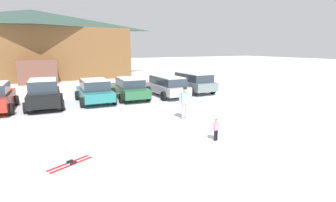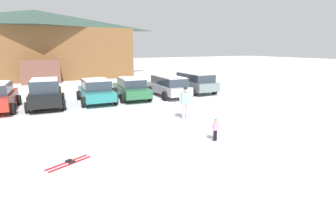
{
  "view_description": "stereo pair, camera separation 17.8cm",
  "coord_description": "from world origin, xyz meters",
  "px_view_note": "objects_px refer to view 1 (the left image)",
  "views": [
    {
      "loc": [
        -4.35,
        -5.4,
        3.63
      ],
      "look_at": [
        1.34,
        5.19,
        1.15
      ],
      "focal_mm": 28.0,
      "sensor_mm": 36.0,
      "label": 1
    },
    {
      "loc": [
        -4.19,
        -5.49,
        3.63
      ],
      "look_at": [
        1.34,
        5.19,
        1.15
      ],
      "focal_mm": 28.0,
      "sensor_mm": 36.0,
      "label": 2
    }
  ],
  "objects_px": {
    "parked_teal_hatchback": "(95,91)",
    "parked_green_coupe": "(130,88)",
    "skier_adult_in_blue_parka": "(185,101)",
    "pair_of_skis": "(71,163)",
    "parked_silver_wagon": "(167,85)",
    "parked_grey_wagon": "(193,82)",
    "skier_child_in_pink_snowsuit": "(216,128)",
    "parked_black_sedan": "(44,93)",
    "ski_lodge": "(34,44)"
  },
  "relations": [
    {
      "from": "parked_teal_hatchback",
      "to": "parked_green_coupe",
      "type": "distance_m",
      "value": 2.52
    },
    {
      "from": "skier_adult_in_blue_parka",
      "to": "pair_of_skis",
      "type": "height_order",
      "value": "skier_adult_in_blue_parka"
    },
    {
      "from": "parked_teal_hatchback",
      "to": "parked_silver_wagon",
      "type": "distance_m",
      "value": 5.28
    },
    {
      "from": "parked_grey_wagon",
      "to": "skier_child_in_pink_snowsuit",
      "type": "bearing_deg",
      "value": -118.96
    },
    {
      "from": "parked_silver_wagon",
      "to": "pair_of_skis",
      "type": "xyz_separation_m",
      "value": [
        -8.14,
        -8.81,
        -0.82
      ]
    },
    {
      "from": "parked_black_sedan",
      "to": "pair_of_skis",
      "type": "xyz_separation_m",
      "value": [
        0.17,
        -9.03,
        -0.86
      ]
    },
    {
      "from": "parked_silver_wagon",
      "to": "parked_grey_wagon",
      "type": "distance_m",
      "value": 2.78
    },
    {
      "from": "ski_lodge",
      "to": "parked_grey_wagon",
      "type": "distance_m",
      "value": 20.32
    },
    {
      "from": "skier_adult_in_blue_parka",
      "to": "pair_of_skis",
      "type": "xyz_separation_m",
      "value": [
        -5.96,
        -2.76,
        -0.92
      ]
    },
    {
      "from": "parked_green_coupe",
      "to": "parked_silver_wagon",
      "type": "xyz_separation_m",
      "value": [
        2.76,
        -0.5,
        0.06
      ]
    },
    {
      "from": "parked_silver_wagon",
      "to": "skier_child_in_pink_snowsuit",
      "type": "xyz_separation_m",
      "value": [
        -2.75,
        -9.29,
        -0.33
      ]
    },
    {
      "from": "ski_lodge",
      "to": "skier_adult_in_blue_parka",
      "type": "distance_m",
      "value": 24.49
    },
    {
      "from": "skier_child_in_pink_snowsuit",
      "to": "parked_grey_wagon",
      "type": "bearing_deg",
      "value": 61.04
    },
    {
      "from": "parked_grey_wagon",
      "to": "skier_adult_in_blue_parka",
      "type": "distance_m",
      "value": 8.25
    },
    {
      "from": "parked_silver_wagon",
      "to": "pair_of_skis",
      "type": "distance_m",
      "value": 12.02
    },
    {
      "from": "parked_black_sedan",
      "to": "skier_child_in_pink_snowsuit",
      "type": "xyz_separation_m",
      "value": [
        5.57,
        -9.51,
        -0.38
      ]
    },
    {
      "from": "parked_silver_wagon",
      "to": "skier_child_in_pink_snowsuit",
      "type": "relative_size",
      "value": 5.02
    },
    {
      "from": "parked_teal_hatchback",
      "to": "skier_adult_in_blue_parka",
      "type": "xyz_separation_m",
      "value": [
        3.09,
        -6.38,
        0.14
      ]
    },
    {
      "from": "parked_silver_wagon",
      "to": "skier_child_in_pink_snowsuit",
      "type": "distance_m",
      "value": 9.69
    },
    {
      "from": "parked_green_coupe",
      "to": "parked_teal_hatchback",
      "type": "bearing_deg",
      "value": -176.09
    },
    {
      "from": "ski_lodge",
      "to": "parked_green_coupe",
      "type": "xyz_separation_m",
      "value": [
        5.31,
        -17.03,
        -3.17
      ]
    },
    {
      "from": "ski_lodge",
      "to": "pair_of_skis",
      "type": "distance_m",
      "value": 26.63
    },
    {
      "from": "parked_grey_wagon",
      "to": "parked_teal_hatchback",
      "type": "bearing_deg",
      "value": -178.14
    },
    {
      "from": "parked_grey_wagon",
      "to": "pair_of_skis",
      "type": "relative_size",
      "value": 2.92
    },
    {
      "from": "parked_grey_wagon",
      "to": "skier_child_in_pink_snowsuit",
      "type": "relative_size",
      "value": 4.77
    },
    {
      "from": "parked_green_coupe",
      "to": "parked_silver_wagon",
      "type": "distance_m",
      "value": 2.8
    },
    {
      "from": "skier_child_in_pink_snowsuit",
      "to": "skier_adult_in_blue_parka",
      "type": "bearing_deg",
      "value": 80.02
    },
    {
      "from": "parked_silver_wagon",
      "to": "parked_grey_wagon",
      "type": "xyz_separation_m",
      "value": [
        2.72,
        0.59,
        0.04
      ]
    },
    {
      "from": "pair_of_skis",
      "to": "parked_green_coupe",
      "type": "bearing_deg",
      "value": 59.94
    },
    {
      "from": "ski_lodge",
      "to": "parked_black_sedan",
      "type": "bearing_deg",
      "value": -90.82
    },
    {
      "from": "parked_green_coupe",
      "to": "pair_of_skis",
      "type": "distance_m",
      "value": 10.78
    },
    {
      "from": "parked_grey_wagon",
      "to": "skier_adult_in_blue_parka",
      "type": "height_order",
      "value": "skier_adult_in_blue_parka"
    },
    {
      "from": "parked_teal_hatchback",
      "to": "pair_of_skis",
      "type": "height_order",
      "value": "parked_teal_hatchback"
    },
    {
      "from": "skier_adult_in_blue_parka",
      "to": "skier_child_in_pink_snowsuit",
      "type": "relative_size",
      "value": 1.87
    },
    {
      "from": "parked_silver_wagon",
      "to": "parked_grey_wagon",
      "type": "relative_size",
      "value": 1.05
    },
    {
      "from": "parked_green_coupe",
      "to": "parked_grey_wagon",
      "type": "relative_size",
      "value": 1.1
    },
    {
      "from": "parked_green_coupe",
      "to": "parked_silver_wagon",
      "type": "relative_size",
      "value": 1.04
    },
    {
      "from": "ski_lodge",
      "to": "parked_silver_wagon",
      "type": "bearing_deg",
      "value": -65.29
    },
    {
      "from": "parked_teal_hatchback",
      "to": "skier_adult_in_blue_parka",
      "type": "bearing_deg",
      "value": -64.17
    },
    {
      "from": "parked_black_sedan",
      "to": "parked_grey_wagon",
      "type": "distance_m",
      "value": 11.03
    },
    {
      "from": "ski_lodge",
      "to": "skier_child_in_pink_snowsuit",
      "type": "xyz_separation_m",
      "value": [
        5.32,
        -26.82,
        -3.44
      ]
    },
    {
      "from": "parked_black_sedan",
      "to": "parked_green_coupe",
      "type": "bearing_deg",
      "value": 2.82
    },
    {
      "from": "ski_lodge",
      "to": "parked_black_sedan",
      "type": "relative_size",
      "value": 5.06
    },
    {
      "from": "parked_grey_wagon",
      "to": "pair_of_skis",
      "type": "bearing_deg",
      "value": -139.13
    },
    {
      "from": "parked_green_coupe",
      "to": "skier_child_in_pink_snowsuit",
      "type": "relative_size",
      "value": 5.23
    },
    {
      "from": "parked_green_coupe",
      "to": "skier_child_in_pink_snowsuit",
      "type": "bearing_deg",
      "value": -89.96
    },
    {
      "from": "skier_adult_in_blue_parka",
      "to": "parked_green_coupe",
      "type": "bearing_deg",
      "value": 95.03
    },
    {
      "from": "parked_silver_wagon",
      "to": "skier_adult_in_blue_parka",
      "type": "height_order",
      "value": "skier_adult_in_blue_parka"
    },
    {
      "from": "ski_lodge",
      "to": "skier_child_in_pink_snowsuit",
      "type": "height_order",
      "value": "ski_lodge"
    },
    {
      "from": "skier_child_in_pink_snowsuit",
      "to": "pair_of_skis",
      "type": "height_order",
      "value": "skier_child_in_pink_snowsuit"
    }
  ]
}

